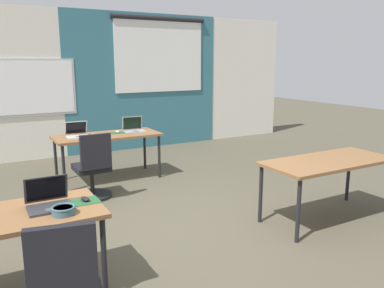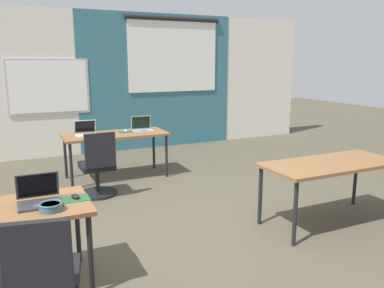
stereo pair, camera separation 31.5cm
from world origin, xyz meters
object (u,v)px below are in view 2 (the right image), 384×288
at_px(desk_near_right, 331,167).
at_px(laptop_near_left_inner, 39,198).
at_px(chair_far_left, 98,170).
at_px(laptop_far_right, 142,128).
at_px(laptop_far_left, 86,132).
at_px(mouse_far_right, 126,131).
at_px(snack_bowl, 51,206).
at_px(desk_far_center, 115,137).
at_px(mouse_far_left, 101,134).
at_px(mouse_near_left_inner, 75,196).

xyz_separation_m(desk_near_right, laptop_near_left_inner, (-3.08, 0.02, 0.11)).
relative_size(chair_far_left, laptop_far_right, 2.63).
bearing_deg(laptop_far_left, mouse_far_right, 3.35).
height_order(desk_near_right, snack_bowl, snack_bowl).
xyz_separation_m(chair_far_left, laptop_near_left_inner, (-0.88, -2.01, 0.39)).
distance_m(desk_far_center, laptop_far_left, 0.45).
bearing_deg(snack_bowl, laptop_far_right, 60.40).
bearing_deg(laptop_far_right, mouse_far_left, -170.71).
bearing_deg(laptop_near_left_inner, mouse_far_right, 61.96).
distance_m(mouse_far_left, laptop_far_right, 0.68).
bearing_deg(chair_far_left, laptop_far_left, -92.03).
xyz_separation_m(laptop_near_left_inner, laptop_far_right, (1.79, 2.83, 0.00)).
distance_m(desk_near_right, chair_far_left, 3.01).
distance_m(desk_far_center, snack_bowl, 3.24).
height_order(mouse_far_left, mouse_near_left_inner, mouse_near_left_inner).
distance_m(desk_near_right, mouse_near_left_inner, 2.80).
height_order(mouse_far_left, laptop_near_left_inner, laptop_near_left_inner).
xyz_separation_m(mouse_far_left, snack_bowl, (-1.05, -2.98, 0.02)).
height_order(desk_far_center, laptop_far_right, laptop_far_right).
distance_m(desk_far_center, chair_far_left, 0.94).
bearing_deg(laptop_near_left_inner, mouse_far_left, 68.25).
xyz_separation_m(desk_near_right, snack_bowl, (-3.01, -0.19, 0.10)).
bearing_deg(desk_near_right, chair_far_left, 137.31).
bearing_deg(mouse_near_left_inner, chair_far_left, 73.39).
bearing_deg(laptop_far_right, snack_bowl, -115.14).
xyz_separation_m(desk_near_right, mouse_far_right, (-1.56, 2.85, 0.08)).
distance_m(laptop_far_left, mouse_near_left_inner, 2.90).
height_order(mouse_far_right, snack_bowl, snack_bowl).
distance_m(laptop_near_left_inner, mouse_near_left_inner, 0.28).
xyz_separation_m(mouse_far_left, mouse_far_right, (0.40, 0.06, 0.00)).
distance_m(desk_far_center, mouse_far_right, 0.21).
xyz_separation_m(laptop_far_left, mouse_near_left_inner, (-0.61, -2.84, -0.03)).
xyz_separation_m(desk_far_center, mouse_far_left, (-0.22, -0.01, 0.08)).
relative_size(desk_near_right, mouse_near_left_inner, 14.48).
xyz_separation_m(desk_far_center, laptop_near_left_inner, (-1.33, -2.78, 0.11)).
xyz_separation_m(desk_near_right, laptop_far_right, (-1.29, 2.85, 0.11)).
relative_size(desk_far_center, chair_far_left, 1.74).
bearing_deg(desk_near_right, laptop_far_right, 114.33).
relative_size(mouse_near_left_inner, mouse_far_right, 1.09).
relative_size(laptop_far_left, chair_far_left, 0.37).
relative_size(laptop_near_left_inner, mouse_near_left_inner, 2.99).
bearing_deg(laptop_far_left, mouse_far_left, -10.78).
distance_m(mouse_far_left, snack_bowl, 3.16).
distance_m(mouse_near_left_inner, snack_bowl, 0.29).
xyz_separation_m(mouse_far_left, laptop_far_right, (0.68, 0.06, 0.03)).
xyz_separation_m(chair_far_left, snack_bowl, (-0.81, -2.22, 0.38)).
bearing_deg(laptop_far_left, laptop_near_left_inner, -104.86).
height_order(desk_near_right, laptop_far_left, laptop_far_left).
bearing_deg(mouse_far_left, mouse_far_right, 8.50).
relative_size(chair_far_left, snack_bowl, 5.18).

